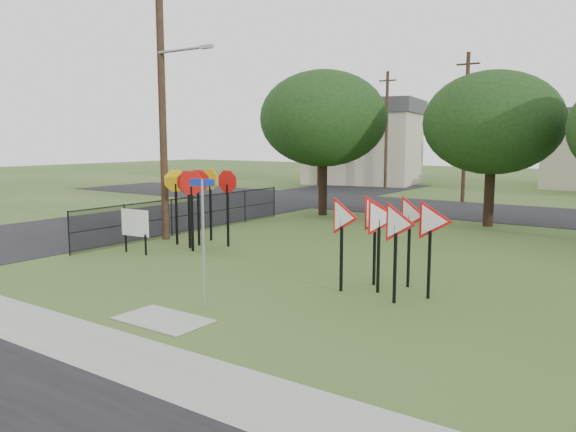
% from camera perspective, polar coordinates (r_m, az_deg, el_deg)
% --- Properties ---
extents(ground, '(140.00, 140.00, 0.00)m').
position_cam_1_polar(ground, '(14.12, -5.32, -7.97)').
color(ground, '#365520').
extents(sidewalk, '(30.00, 1.60, 0.02)m').
position_cam_1_polar(sidewalk, '(11.39, -19.38, -12.23)').
color(sidewalk, gray).
rests_on(sidewalk, ground).
extents(planting_strip, '(30.00, 0.80, 0.02)m').
position_cam_1_polar(planting_strip, '(10.79, -24.69, -13.66)').
color(planting_strip, '#365520').
rests_on(planting_strip, ground).
extents(street_left, '(8.00, 50.00, 0.02)m').
position_cam_1_polar(street_left, '(29.35, -10.68, 0.17)').
color(street_left, black).
rests_on(street_left, ground).
extents(street_far, '(60.00, 8.00, 0.02)m').
position_cam_1_polar(street_far, '(31.84, 18.53, 0.49)').
color(street_far, black).
rests_on(street_far, ground).
extents(curb_pad, '(2.00, 1.20, 0.02)m').
position_cam_1_polar(curb_pad, '(12.46, -12.57, -10.24)').
color(curb_pad, gray).
rests_on(curb_pad, ground).
extents(street_name_sign, '(0.60, 0.17, 2.96)m').
position_cam_1_polar(street_name_sign, '(12.69, -8.61, -1.94)').
color(street_name_sign, '#909398').
rests_on(street_name_sign, ground).
extents(stop_sign_cluster, '(2.56, 2.16, 2.77)m').
position_cam_1_polar(stop_sign_cluster, '(20.32, -9.05, 2.62)').
color(stop_sign_cluster, black).
rests_on(stop_sign_cluster, ground).
extents(yield_sign_cluster, '(3.13, 1.86, 2.45)m').
position_cam_1_polar(yield_sign_cluster, '(14.09, 10.14, -0.60)').
color(yield_sign_cluster, black).
rests_on(yield_sign_cluster, ground).
extents(info_board, '(1.20, 0.14, 1.50)m').
position_cam_1_polar(info_board, '(19.52, -15.29, -0.83)').
color(info_board, black).
rests_on(info_board, ground).
extents(utility_pole_main, '(3.55, 0.33, 10.00)m').
position_cam_1_polar(utility_pole_main, '(21.90, -12.56, 11.23)').
color(utility_pole_main, '#3D291C').
rests_on(utility_pole_main, ground).
extents(far_pole_a, '(1.40, 0.24, 9.00)m').
position_cam_1_polar(far_pole_a, '(36.03, 17.59, 8.65)').
color(far_pole_a, '#3D291C').
rests_on(far_pole_a, ground).
extents(far_pole_c, '(1.40, 0.24, 9.00)m').
position_cam_1_polar(far_pole_c, '(44.53, 9.97, 8.65)').
color(far_pole_c, '#3D291C').
rests_on(far_pole_c, ground).
extents(fence_run, '(0.05, 11.55, 1.50)m').
position_cam_1_polar(fence_run, '(23.53, -9.71, 0.24)').
color(fence_run, black).
rests_on(fence_run, ground).
extents(house_left, '(10.58, 8.88, 7.20)m').
position_cam_1_polar(house_left, '(49.88, 7.69, 7.50)').
color(house_left, '#C1B89B').
rests_on(house_left, ground).
extents(tree_near_left, '(6.40, 6.40, 7.27)m').
position_cam_1_polar(tree_near_left, '(28.52, 3.61, 9.83)').
color(tree_near_left, black).
rests_on(tree_near_left, ground).
extents(tree_near_mid, '(6.00, 6.00, 6.80)m').
position_cam_1_polar(tree_near_mid, '(26.27, 20.07, 8.87)').
color(tree_near_mid, black).
rests_on(tree_near_mid, ground).
extents(tree_far_left, '(6.80, 6.80, 7.73)m').
position_cam_1_polar(tree_far_left, '(47.39, 3.30, 9.39)').
color(tree_far_left, black).
rests_on(tree_far_left, ground).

